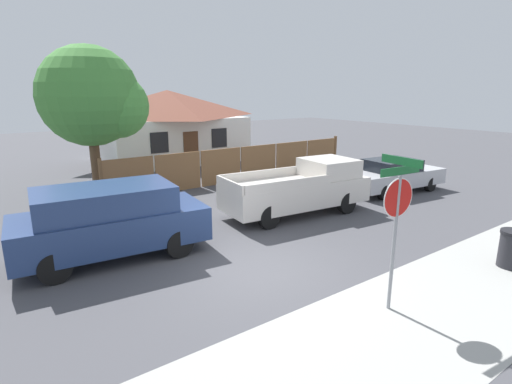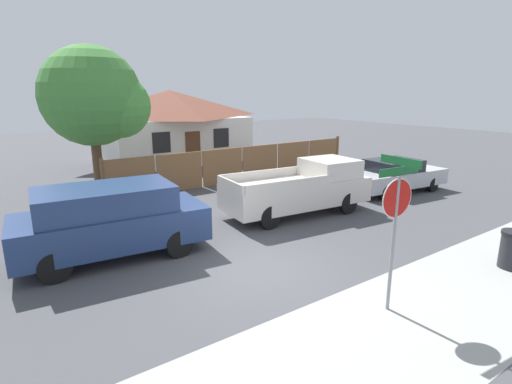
{
  "view_description": "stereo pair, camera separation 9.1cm",
  "coord_description": "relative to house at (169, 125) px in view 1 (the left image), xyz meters",
  "views": [
    {
      "loc": [
        -5.22,
        -7.23,
        4.21
      ],
      "look_at": [
        0.78,
        1.05,
        1.6
      ],
      "focal_mm": 28.0,
      "sensor_mm": 36.0,
      "label": 1
    },
    {
      "loc": [
        -5.14,
        -7.29,
        4.21
      ],
      "look_at": [
        0.78,
        1.05,
        1.6
      ],
      "focal_mm": 28.0,
      "sensor_mm": 36.0,
      "label": 2
    }
  ],
  "objects": [
    {
      "name": "house",
      "position": [
        0.0,
        0.0,
        0.0
      ],
      "size": [
        8.82,
        6.16,
        4.23
      ],
      "color": "white",
      "rests_on": "ground"
    },
    {
      "name": "wooden_fence",
      "position": [
        0.29,
        -7.41,
        -1.38
      ],
      "size": [
        12.96,
        0.12,
        1.73
      ],
      "color": "brown",
      "rests_on": "ground"
    },
    {
      "name": "oak_tree",
      "position": [
        -5.67,
        -5.85,
        1.7
      ],
      "size": [
        4.2,
        4.0,
        5.99
      ],
      "color": "brown",
      "rests_on": "ground"
    },
    {
      "name": "trash_bin",
      "position": [
        0.29,
        -19.27,
        -1.72
      ],
      "size": [
        0.61,
        0.61,
        0.93
      ],
      "color": "#28282D",
      "rests_on": "ground"
    },
    {
      "name": "red_suv",
      "position": [
        -7.41,
        -12.93,
        -1.18
      ],
      "size": [
        4.87,
        2.48,
        1.88
      ],
      "rotation": [
        0.0,
        0.0,
        -0.1
      ],
      "color": "navy",
      "rests_on": "ground"
    },
    {
      "name": "orange_pickup",
      "position": [
        -0.89,
        -12.95,
        -1.3
      ],
      "size": [
        5.35,
        2.38,
        1.84
      ],
      "rotation": [
        0.0,
        0.0,
        -0.1
      ],
      "color": "silver",
      "rests_on": "ground"
    },
    {
      "name": "sidewalk_strip",
      "position": [
        -4.86,
        -19.32,
        -2.19
      ],
      "size": [
        36.0,
        3.2,
        0.01
      ],
      "color": "#A3A39E",
      "rests_on": "ground"
    },
    {
      "name": "ground_plane",
      "position": [
        -4.86,
        -15.72,
        -2.19
      ],
      "size": [
        80.0,
        80.0,
        0.0
      ],
      "primitive_type": "plane",
      "color": "#47474C"
    },
    {
      "name": "parked_sedan",
      "position": [
        4.41,
        -12.93,
        -1.48
      ],
      "size": [
        4.66,
        2.23,
        1.4
      ],
      "rotation": [
        0.0,
        0.0,
        -0.1
      ],
      "color": "#B7B7BC",
      "rests_on": "ground"
    },
    {
      "name": "stop_sign",
      "position": [
        -3.76,
        -18.73,
        -0.12
      ],
      "size": [
        1.01,
        0.91,
        3.05
      ],
      "rotation": [
        0.0,
        0.0,
        -0.1
      ],
      "color": "gray",
      "rests_on": "ground"
    }
  ]
}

